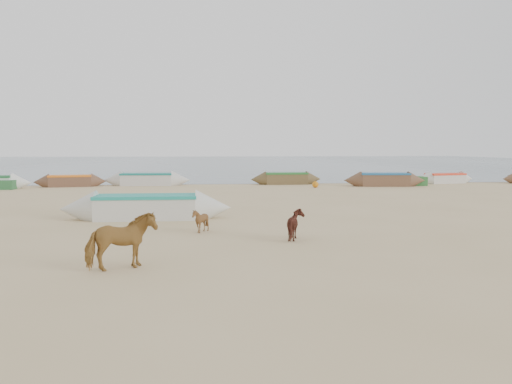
% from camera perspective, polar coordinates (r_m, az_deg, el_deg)
% --- Properties ---
extents(ground, '(140.00, 140.00, 0.00)m').
position_cam_1_polar(ground, '(15.71, 1.52, -4.92)').
color(ground, tan).
rests_on(ground, ground).
extents(sea, '(160.00, 160.00, 0.00)m').
position_cam_1_polar(sea, '(97.40, -4.76, 3.46)').
color(sea, slate).
rests_on(sea, ground).
extents(cow_adult, '(1.67, 1.25, 1.29)m').
position_cam_1_polar(cow_adult, '(11.59, -15.18, -5.46)').
color(cow_adult, olive).
rests_on(cow_adult, ground).
extents(calf_front, '(0.85, 0.80, 0.78)m').
position_cam_1_polar(calf_front, '(16.18, -6.38, -3.26)').
color(calf_front, brown).
rests_on(calf_front, ground).
extents(calf_right, '(0.89, 1.00, 0.90)m').
position_cam_1_polar(calf_right, '(14.88, 4.70, -3.76)').
color(calf_right, '#52251A').
rests_on(calf_right, ground).
extents(near_canoe, '(6.50, 1.48, 0.93)m').
position_cam_1_polar(near_canoe, '(19.59, -12.41, -1.68)').
color(near_canoe, beige).
rests_on(near_canoe, ground).
extents(waterline_canoes, '(57.13, 4.32, 0.94)m').
position_cam_1_polar(waterline_canoes, '(36.00, -3.60, 1.40)').
color(waterline_canoes, brown).
rests_on(waterline_canoes, ground).
extents(beach_clutter, '(43.55, 4.71, 0.64)m').
position_cam_1_polar(beach_clutter, '(36.05, 3.52, 1.20)').
color(beach_clutter, '#2C6135').
rests_on(beach_clutter, ground).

